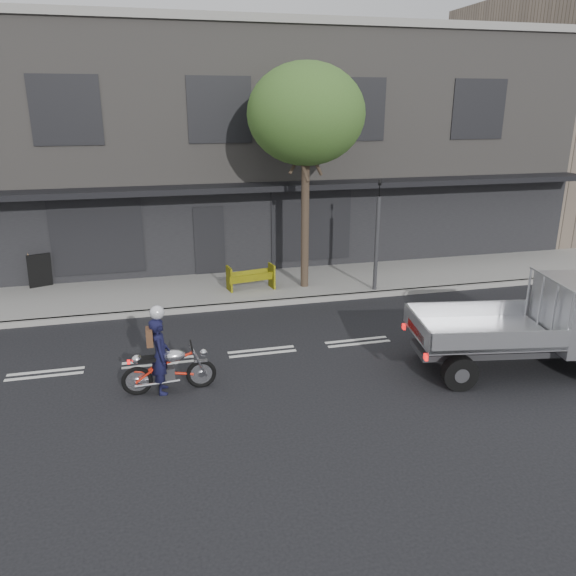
# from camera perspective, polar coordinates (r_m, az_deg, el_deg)

# --- Properties ---
(ground) EXTENTS (80.00, 80.00, 0.00)m
(ground) POSITION_cam_1_polar(r_m,az_deg,el_deg) (13.36, -2.65, -6.49)
(ground) COLOR black
(ground) RESTS_ON ground
(sidewalk) EXTENTS (32.00, 3.20, 0.15)m
(sidewalk) POSITION_cam_1_polar(r_m,az_deg,el_deg) (17.66, -5.66, -0.05)
(sidewalk) COLOR gray
(sidewalk) RESTS_ON ground
(kerb) EXTENTS (32.00, 0.20, 0.15)m
(kerb) POSITION_cam_1_polar(r_m,az_deg,el_deg) (16.16, -4.82, -1.77)
(kerb) COLOR gray
(kerb) RESTS_ON ground
(building_main) EXTENTS (26.00, 10.00, 8.00)m
(building_main) POSITION_cam_1_polar(r_m,az_deg,el_deg) (23.39, -8.42, 14.14)
(building_main) COLOR slate
(building_main) RESTS_ON ground
(street_tree) EXTENTS (3.40, 3.40, 6.74)m
(street_tree) POSITION_cam_1_polar(r_m,az_deg,el_deg) (16.74, 1.85, 17.16)
(street_tree) COLOR #382B21
(street_tree) RESTS_ON ground
(traffic_light_pole) EXTENTS (0.12, 0.12, 3.50)m
(traffic_light_pole) POSITION_cam_1_polar(r_m,az_deg,el_deg) (17.06, 9.00, 4.67)
(traffic_light_pole) COLOR #2D2D30
(traffic_light_pole) RESTS_ON ground
(motorcycle) EXTENTS (1.90, 0.55, 0.98)m
(motorcycle) POSITION_cam_1_polar(r_m,az_deg,el_deg) (11.68, -12.00, -7.96)
(motorcycle) COLOR black
(motorcycle) RESTS_ON ground
(rider) EXTENTS (0.38, 0.58, 1.59)m
(rider) POSITION_cam_1_polar(r_m,az_deg,el_deg) (11.56, -12.84, -6.71)
(rider) COLOR black
(rider) RESTS_ON ground
(flatbed_ute) EXTENTS (4.77, 2.54, 2.10)m
(flatbed_ute) POSITION_cam_1_polar(r_m,az_deg,el_deg) (13.54, 26.42, -2.66)
(flatbed_ute) COLOR black
(flatbed_ute) RESTS_ON ground
(construction_barrier) EXTENTS (1.49, 0.81, 0.79)m
(construction_barrier) POSITION_cam_1_polar(r_m,az_deg,el_deg) (16.99, -3.69, 0.94)
(construction_barrier) COLOR yellow
(construction_barrier) RESTS_ON sidewalk
(sandwich_board) EXTENTS (0.81, 0.67, 1.09)m
(sandwich_board) POSITION_cam_1_polar(r_m,az_deg,el_deg) (18.89, -23.91, 1.63)
(sandwich_board) COLOR black
(sandwich_board) RESTS_ON sidewalk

